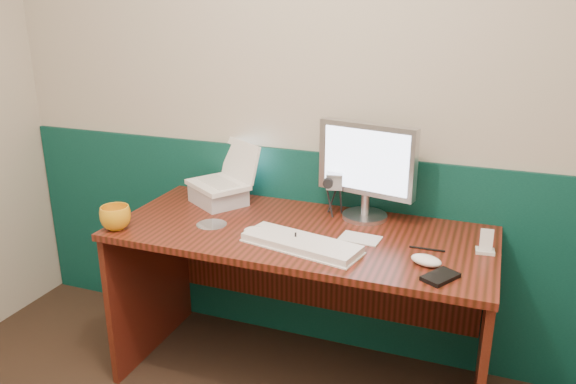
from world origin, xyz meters
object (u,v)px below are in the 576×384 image
at_px(desk, 300,308).
at_px(laptop, 217,164).
at_px(camcorder, 335,195).
at_px(mug, 115,218).
at_px(monitor, 367,171).
at_px(keyboard, 301,244).

xyz_separation_m(desk, laptop, (-0.48, 0.18, 0.57)).
height_order(desk, laptop, laptop).
bearing_deg(camcorder, mug, -160.69).
distance_m(laptop, mug, 0.53).
relative_size(desk, monitor, 3.62).
bearing_deg(desk, camcorder, 71.15).
relative_size(keyboard, mug, 3.67).
relative_size(keyboard, camcorder, 2.54).
bearing_deg(mug, desk, 19.42).
height_order(desk, monitor, monitor).
height_order(monitor, mug, monitor).
bearing_deg(desk, monitor, 47.38).
distance_m(mug, camcorder, 0.96).
xyz_separation_m(mug, camcorder, (0.82, 0.49, 0.04)).
xyz_separation_m(desk, keyboard, (0.06, -0.16, 0.39)).
distance_m(keyboard, mug, 0.81).
relative_size(laptop, keyboard, 0.58).
bearing_deg(mug, monitor, 27.51).
bearing_deg(monitor, mug, -140.52).
bearing_deg(keyboard, laptop, 159.87).
bearing_deg(keyboard, camcorder, 99.12).
distance_m(laptop, camcorder, 0.57).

